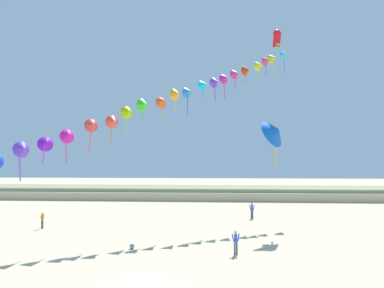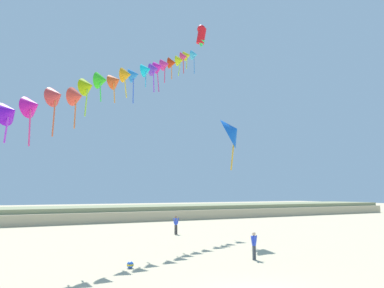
{
  "view_description": "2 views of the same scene",
  "coord_description": "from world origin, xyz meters",
  "px_view_note": "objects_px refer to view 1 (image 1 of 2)",
  "views": [
    {
      "loc": [
        3.69,
        -16.33,
        6.11
      ],
      "look_at": [
        1.78,
        11.08,
        7.62
      ],
      "focal_mm": 32.0,
      "sensor_mm": 36.0,
      "label": 1
    },
    {
      "loc": [
        -10.26,
        -12.48,
        3.95
      ],
      "look_at": [
        1.84,
        8.65,
        6.83
      ],
      "focal_mm": 38.0,
      "sensor_mm": 36.0,
      "label": 2
    }
  ],
  "objects_px": {
    "beach_ball": "(132,246)",
    "person_mid_center": "(236,241)",
    "large_kite_low_lead": "(275,132)",
    "person_near_left": "(42,220)",
    "person_near_right": "(252,210)",
    "large_kite_mid_trail": "(277,39)"
  },
  "relations": [
    {
      "from": "person_near_left",
      "to": "beach_ball",
      "type": "bearing_deg",
      "value": -33.57
    },
    {
      "from": "person_mid_center",
      "to": "person_near_left",
      "type": "bearing_deg",
      "value": 155.74
    },
    {
      "from": "person_near_left",
      "to": "person_mid_center",
      "type": "distance_m",
      "value": 19.07
    },
    {
      "from": "large_kite_mid_trail",
      "to": "large_kite_low_lead",
      "type": "bearing_deg",
      "value": -102.15
    },
    {
      "from": "person_mid_center",
      "to": "beach_ball",
      "type": "bearing_deg",
      "value": 171.24
    },
    {
      "from": "person_near_left",
      "to": "person_near_right",
      "type": "relative_size",
      "value": 0.85
    },
    {
      "from": "large_kite_low_lead",
      "to": "large_kite_mid_trail",
      "type": "relative_size",
      "value": 1.93
    },
    {
      "from": "person_mid_center",
      "to": "large_kite_mid_trail",
      "type": "height_order",
      "value": "large_kite_mid_trail"
    },
    {
      "from": "person_near_right",
      "to": "large_kite_mid_trail",
      "type": "distance_m",
      "value": 19.27
    },
    {
      "from": "person_near_right",
      "to": "person_mid_center",
      "type": "height_order",
      "value": "person_near_right"
    },
    {
      "from": "person_near_left",
      "to": "large_kite_low_lead",
      "type": "bearing_deg",
      "value": -0.6
    },
    {
      "from": "person_near_left",
      "to": "beach_ball",
      "type": "relative_size",
      "value": 4.09
    },
    {
      "from": "person_near_right",
      "to": "person_mid_center",
      "type": "xyz_separation_m",
      "value": [
        -2.63,
        -14.94,
        -0.07
      ]
    },
    {
      "from": "large_kite_low_lead",
      "to": "beach_ball",
      "type": "bearing_deg",
      "value": -150.02
    },
    {
      "from": "large_kite_low_lead",
      "to": "beach_ball",
      "type": "xyz_separation_m",
      "value": [
        -11.25,
        -6.49,
        -8.69
      ]
    },
    {
      "from": "person_mid_center",
      "to": "large_kite_low_lead",
      "type": "distance_m",
      "value": 11.7
    },
    {
      "from": "person_near_right",
      "to": "beach_ball",
      "type": "relative_size",
      "value": 4.79
    },
    {
      "from": "beach_ball",
      "to": "person_mid_center",
      "type": "bearing_deg",
      "value": -8.76
    },
    {
      "from": "person_near_right",
      "to": "large_kite_mid_trail",
      "type": "bearing_deg",
      "value": 5.26
    },
    {
      "from": "person_mid_center",
      "to": "large_kite_mid_trail",
      "type": "relative_size",
      "value": 0.68
    },
    {
      "from": "person_near_right",
      "to": "large_kite_low_lead",
      "type": "distance_m",
      "value": 10.84
    },
    {
      "from": "person_near_right",
      "to": "large_kite_mid_trail",
      "type": "relative_size",
      "value": 0.73
    }
  ]
}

